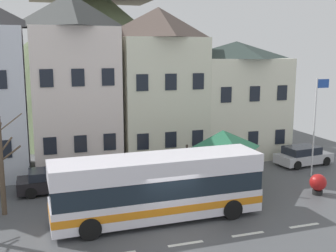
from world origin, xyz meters
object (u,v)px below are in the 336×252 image
Objects in this scene: transit_bus at (158,188)px; parked_car_02 at (56,180)px; townhouse_04 at (235,99)px; flagpole at (316,120)px; townhouse_03 at (159,86)px; hilltop_castle at (96,47)px; townhouse_02 at (73,82)px; public_bench at (185,172)px; parked_car_00 at (303,156)px; bare_tree_01 at (1,162)px; pedestrian_01 at (239,178)px; harbour_buoy at (318,183)px; pedestrian_00 at (256,177)px; bus_shelter at (223,140)px.

parked_car_02 is (-4.50, 5.84, -0.94)m from transit_bus.
flagpole is at bearing -72.96° from townhouse_04.
townhouse_03 is 0.30× the size of hilltop_castle.
flagpole is (14.63, -7.35, -2.23)m from townhouse_02.
parked_car_02 is 2.61× the size of public_bench.
hilltop_castle is 3.69× the size of transit_bus.
hilltop_castle is 29.72m from parked_car_00.
bare_tree_01 is at bearing 156.28° from transit_bus.
parked_car_00 is 20.39m from bare_tree_01.
transit_bus is at bearing -160.54° from parked_car_00.
parked_car_00 is at bearing 1.04° from parked_car_02.
bare_tree_01 is (-12.79, 0.72, 1.87)m from pedestrian_01.
transit_bus is at bearing -157.51° from pedestrian_01.
parked_car_02 is 0.69× the size of flagpole.
townhouse_02 is at bearing 140.04° from harbour_buoy.
pedestrian_00 is at bearing -163.71° from flagpole.
bus_shelter is 0.56× the size of flagpole.
public_bench is at bearing 132.79° from pedestrian_00.
flagpole is (11.84, 3.74, 2.16)m from transit_bus.
harbour_buoy is at bearing -8.31° from bare_tree_01.
townhouse_03 reaches higher than transit_bus.
parked_car_00 is 4.09m from flagpole.
transit_bus is 9.83m from harbour_buoy.
bus_shelter is 2.11× the size of public_bench.
townhouse_03 is at bearing -4.41° from townhouse_02.
flagpole is 5.33× the size of harbour_buoy.
bare_tree_01 reaches higher than transit_bus.
townhouse_02 is at bearing 137.10° from pedestrian_00.
pedestrian_00 is 1.12m from pedestrian_01.
townhouse_02 is 2.69× the size of parked_car_02.
hilltop_castle is 24.01× the size of pedestrian_00.
townhouse_04 is 23.52m from hilltop_castle.
harbour_buoy is at bearing -89.34° from townhouse_04.
bus_shelter is at bearing -177.41° from flagpole.
pedestrian_00 is at bearing -42.90° from townhouse_02.
harbour_buoy is (4.70, -2.87, -2.27)m from bus_shelter.
townhouse_02 is 12.54m from townhouse_04.
bus_shelter reaches higher than pedestrian_01.
pedestrian_00 is at bearing -3.26° from bare_tree_01.
hilltop_castle is 5.89× the size of flagpole.
flagpole is at bearing 16.79° from transit_bus.
public_bench is 1.41× the size of harbour_buoy.
townhouse_03 is 10.39m from parked_car_02.
bare_tree_01 is at bearing -178.16° from bus_shelter.
bus_shelter is at bearing 144.40° from pedestrian_00.
harbour_buoy is (-3.08, -5.64, 0.01)m from parked_car_00.
hilltop_castle reaches higher than parked_car_02.
public_bench is at bearing 140.53° from harbour_buoy.
pedestrian_00 is at bearing -17.91° from parked_car_02.
townhouse_03 is at bearing 35.92° from bare_tree_01.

